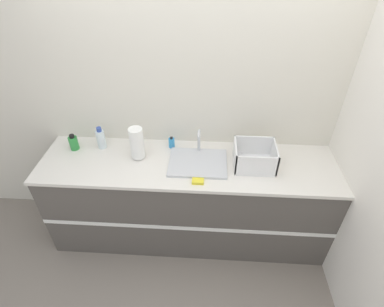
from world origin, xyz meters
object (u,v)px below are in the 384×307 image
(dish_rack, at_px, (254,158))
(bottle_clear, at_px, (101,139))
(paper_towel_roll, at_px, (137,143))
(sink, at_px, (198,162))
(bottle_green, at_px, (74,143))
(soap_dispenser, at_px, (172,143))

(dish_rack, bearing_deg, bottle_clear, 172.78)
(paper_towel_roll, distance_m, dish_rack, 0.96)
(sink, height_order, bottle_green, sink)
(bottle_green, bearing_deg, bottle_clear, 9.32)
(bottle_green, height_order, soap_dispenser, bottle_green)
(bottle_clear, bearing_deg, sink, -11.43)
(bottle_clear, distance_m, soap_dispenser, 0.61)
(bottle_green, bearing_deg, sink, -7.02)
(sink, distance_m, bottle_clear, 0.87)
(bottle_green, bearing_deg, soap_dispenser, 5.45)
(sink, bearing_deg, soap_dispenser, 138.44)
(paper_towel_roll, distance_m, soap_dispenser, 0.32)
(bottle_green, relative_size, soap_dispenser, 1.42)
(dish_rack, height_order, soap_dispenser, dish_rack)
(soap_dispenser, bearing_deg, bottle_clear, -176.06)
(paper_towel_roll, bearing_deg, bottle_clear, 160.58)
(dish_rack, relative_size, bottle_green, 2.27)
(dish_rack, bearing_deg, sink, -179.16)
(bottle_green, xyz_separation_m, soap_dispenser, (0.84, 0.08, -0.02))
(bottle_clear, height_order, bottle_green, bottle_clear)
(paper_towel_roll, bearing_deg, sink, -5.60)
(paper_towel_roll, relative_size, bottle_green, 1.95)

